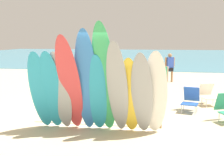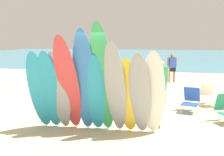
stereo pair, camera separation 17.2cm
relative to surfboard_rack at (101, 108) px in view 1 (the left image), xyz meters
The scene contains 18 objects.
ground 14.01m from the surfboard_rack, 90.00° to the left, with size 60.00×60.00×0.00m, color beige.
ocean_water 32.83m from the surfboard_rack, 90.00° to the left, with size 60.00×40.00×0.02m, color teal.
surfboard_rack is the anchor object (origin of this frame).
surfboard_teal_0 1.68m from the surfboard_rack, 152.27° to the right, with size 0.54×0.06×2.24m, color #289EC6.
surfboard_teal_1 1.44m from the surfboard_rack, 147.07° to the right, with size 0.55×0.06×2.25m, color #289EC6.
surfboard_grey_2 1.27m from the surfboard_rack, 142.09° to the right, with size 0.51×0.06×2.20m, color #999EA3.
surfboard_red_3 1.25m from the surfboard_rack, 128.38° to the right, with size 0.57×0.07×2.68m, color #D13D42.
surfboard_blue_4 1.11m from the surfboard_rack, 106.97° to the right, with size 0.54×0.06×2.74m, color #337AD1.
surfboard_teal_5 0.79m from the surfboard_rack, 86.84° to the right, with size 0.55×0.08×2.10m, color #289EC6.
surfboard_green_6 1.16m from the surfboard_rack, 71.35° to the right, with size 0.56×0.06×2.90m, color #38B266.
surfboard_grey_7 1.20m from the surfboard_rack, 54.39° to the right, with size 0.50×0.08×2.53m, color #999EA3.
surfboard_yellow_8 1.19m from the surfboard_rack, 37.44° to the right, with size 0.52×0.07×2.06m, color yellow.
surfboard_grey_9 1.47m from the surfboard_rack, 32.56° to the right, with size 0.52×0.08×2.23m, color #999EA3.
surfboard_white_10 1.70m from the surfboard_rack, 24.44° to the right, with size 0.57×0.06×2.23m, color white.
beachgoer_by_water 8.42m from the surfboard_rack, 75.48° to the left, with size 0.53×0.38×1.57m.
beachgoer_strolling 2.99m from the surfboard_rack, 57.51° to the left, with size 0.56×0.37×1.61m.
beach_chair_red 4.42m from the surfboard_rack, 42.05° to the left, with size 0.68×0.86×0.79m.
beach_chair_striped 3.19m from the surfboard_rack, 36.33° to the left, with size 0.67×0.81×0.81m.
Camera 1 is at (1.53, -7.29, 2.36)m, focal length 44.84 mm.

